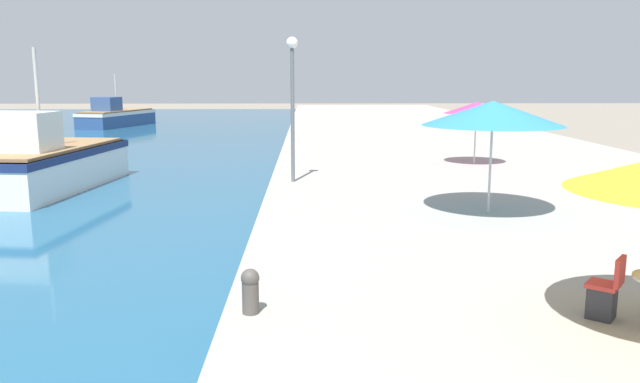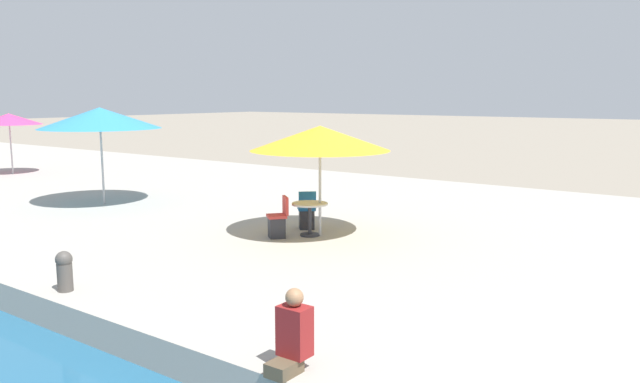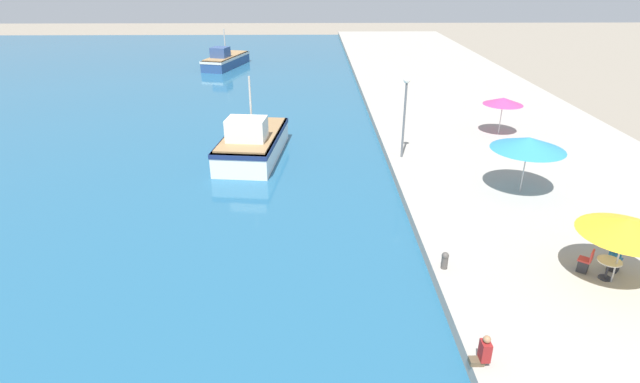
% 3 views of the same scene
% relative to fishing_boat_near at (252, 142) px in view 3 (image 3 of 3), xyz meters
% --- Properties ---
extents(water_basin, '(56.00, 90.00, 0.04)m').
position_rel_fishing_boat_near_xyz_m(water_basin, '(-20.11, 11.61, -0.96)').
color(water_basin, '#235B7F').
rests_on(water_basin, ground_plane).
extents(quay_promenade, '(16.00, 90.00, 0.53)m').
position_rel_fishing_boat_near_xyz_m(quay_promenade, '(15.89, 11.61, -0.72)').
color(quay_promenade, '#A39E93').
rests_on(quay_promenade, ground_plane).
extents(fishing_boat_near, '(3.94, 7.57, 4.80)m').
position_rel_fishing_boat_near_xyz_m(fishing_boat_near, '(0.00, 0.00, 0.00)').
color(fishing_boat_near, white).
rests_on(fishing_boat_near, water_basin).
extents(fishing_boat_mid, '(4.47, 8.16, 4.11)m').
position_rel_fishing_boat_near_xyz_m(fishing_boat_mid, '(-6.06, 28.69, -0.13)').
color(fishing_boat_mid, navy).
rests_on(fishing_boat_mid, water_basin).
extents(cafe_umbrella_pink, '(3.07, 3.07, 2.45)m').
position_rel_fishing_boat_near_xyz_m(cafe_umbrella_pink, '(13.89, -13.77, 1.72)').
color(cafe_umbrella_pink, '#B7B7B7').
rests_on(cafe_umbrella_pink, quay_promenade).
extents(cafe_umbrella_white, '(3.40, 3.40, 2.76)m').
position_rel_fishing_boat_near_xyz_m(cafe_umbrella_white, '(13.58, -6.26, 2.01)').
color(cafe_umbrella_white, '#B7B7B7').
rests_on(cafe_umbrella_white, quay_promenade).
extents(cafe_umbrella_striped, '(2.47, 2.47, 2.39)m').
position_rel_fishing_boat_near_xyz_m(cafe_umbrella_striped, '(15.59, 2.67, 1.72)').
color(cafe_umbrella_striped, '#B7B7B7').
rests_on(cafe_umbrella_striped, quay_promenade).
extents(cafe_table, '(0.80, 0.80, 0.74)m').
position_rel_fishing_boat_near_xyz_m(cafe_table, '(13.78, -13.57, 0.08)').
color(cafe_table, '#333338').
rests_on(cafe_table, quay_promenade).
extents(cafe_chair_left, '(0.59, 0.59, 0.91)m').
position_rel_fishing_boat_near_xyz_m(cafe_chair_left, '(14.30, -13.08, -0.13)').
color(cafe_chair_left, '#2D2D33').
rests_on(cafe_chair_left, quay_promenade).
extents(cafe_chair_right, '(0.59, 0.58, 0.91)m').
position_rel_fishing_boat_near_xyz_m(cafe_chair_right, '(13.21, -13.12, -0.13)').
color(cafe_chair_right, '#2D2D33').
rests_on(cafe_chair_right, quay_promenade).
extents(person_at_quay, '(0.52, 0.36, 0.95)m').
position_rel_fishing_boat_near_xyz_m(person_at_quay, '(8.18, -17.57, -0.04)').
color(person_at_quay, brown).
rests_on(person_at_quay, quay_promenade).
extents(mooring_bollard, '(0.26, 0.26, 0.65)m').
position_rel_fishing_boat_near_xyz_m(mooring_bollard, '(8.29, -12.82, -0.11)').
color(mooring_bollard, '#4C4742').
rests_on(mooring_bollard, quay_promenade).
extents(lamppost, '(0.36, 0.36, 4.56)m').
position_rel_fishing_boat_near_xyz_m(lamppost, '(8.64, -1.38, 2.64)').
color(lamppost, '#565B60').
rests_on(lamppost, quay_promenade).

